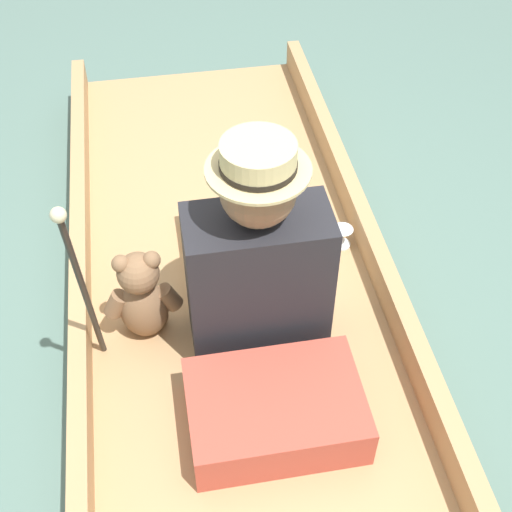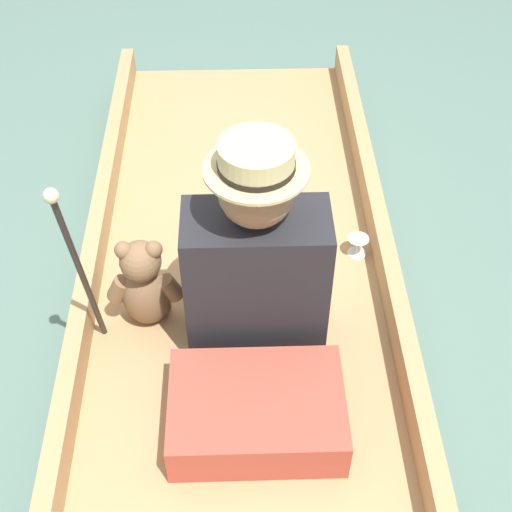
# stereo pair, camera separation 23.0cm
# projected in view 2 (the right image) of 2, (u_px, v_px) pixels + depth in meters

# --- Properties ---
(ground_plane) EXTENTS (16.00, 16.00, 0.00)m
(ground_plane) POSITION_uv_depth(u_px,v_px,m) (241.00, 328.00, 2.72)
(ground_plane) COLOR slate
(punt_boat) EXTENTS (1.17, 3.29, 0.26)m
(punt_boat) POSITION_uv_depth(u_px,v_px,m) (240.00, 315.00, 2.67)
(punt_boat) COLOR tan
(punt_boat) RESTS_ON ground_plane
(seat_cushion) EXTENTS (0.54, 0.38, 0.16)m
(seat_cushion) POSITION_uv_depth(u_px,v_px,m) (257.00, 412.00, 2.22)
(seat_cushion) COLOR #B24738
(seat_cushion) RESTS_ON punt_boat
(seated_person) EXTENTS (0.46, 0.78, 0.83)m
(seated_person) POSITION_uv_depth(u_px,v_px,m) (256.00, 258.00, 2.38)
(seated_person) COLOR white
(seated_person) RESTS_ON punt_boat
(teddy_bear) EXTENTS (0.27, 0.16, 0.39)m
(teddy_bear) POSITION_uv_depth(u_px,v_px,m) (144.00, 285.00, 2.46)
(teddy_bear) COLOR #846042
(teddy_bear) RESTS_ON punt_boat
(wine_glass) EXTENTS (0.08, 0.08, 0.09)m
(wine_glass) POSITION_uv_depth(u_px,v_px,m) (358.00, 243.00, 2.78)
(wine_glass) COLOR silver
(wine_glass) RESTS_ON punt_boat
(walking_cane) EXTENTS (0.04, 0.20, 0.81)m
(walking_cane) POSITION_uv_depth(u_px,v_px,m) (76.00, 260.00, 2.13)
(walking_cane) COLOR #2D2823
(walking_cane) RESTS_ON punt_boat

